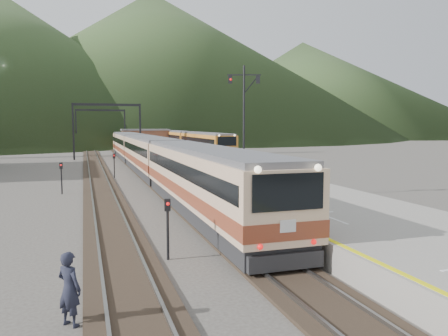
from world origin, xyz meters
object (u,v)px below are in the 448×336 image
object	(u,v)px
main_train	(149,154)
signal_mast	(244,113)
worker	(69,289)
second_train	(177,139)

from	to	relation	value
main_train	signal_mast	size ratio (longest dim) A/B	7.97
signal_mast	worker	world-z (taller)	signal_mast
worker	main_train	bearing A→B (deg)	-57.03
signal_mast	main_train	bearing A→B (deg)	103.32
second_train	worker	bearing A→B (deg)	-103.65
signal_mast	worker	size ratio (longest dim) A/B	4.14
signal_mast	second_train	bearing A→B (deg)	82.60
worker	second_train	bearing A→B (deg)	-59.19
main_train	second_train	world-z (taller)	second_train
main_train	second_train	size ratio (longest dim) A/B	0.97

